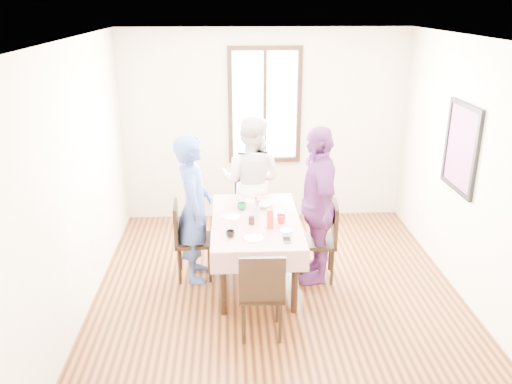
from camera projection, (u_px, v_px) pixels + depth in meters
The scene contains 31 objects.
ground at pixel (277, 294), 5.76m from camera, with size 4.50×4.50×0.00m, color black.
back_wall at pixel (265, 127), 7.39m from camera, with size 4.00×4.00×0.00m, color beige.
right_wall at pixel (473, 174), 5.38m from camera, with size 4.50×4.50×0.00m, color beige.
window_frame at pixel (265, 106), 7.27m from camera, with size 1.02×0.06×1.62m, color black.
window_pane at pixel (265, 106), 7.28m from camera, with size 0.90×0.02×1.50m, color white.
art_poster at pixel (461, 148), 5.59m from camera, with size 0.04×0.76×0.96m, color red.
dining_table at pixel (256, 251), 5.91m from camera, with size 0.84×1.47×0.75m, color black.
tablecloth at pixel (256, 220), 5.78m from camera, with size 0.96×1.59×0.01m, color #59060D.
chair_left at pixel (194, 240), 5.98m from camera, with size 0.42×0.42×0.91m, color black.
chair_right at pixel (317, 241), 5.96m from camera, with size 0.42×0.42×0.91m, color black.
chair_far at pixel (252, 210), 6.83m from camera, with size 0.42×0.42×0.91m, color black.
chair_near at pixel (261, 291), 4.94m from camera, with size 0.42×0.42×0.91m, color black.
person_left at pixel (194, 209), 5.85m from camera, with size 0.62×0.40×1.69m, color #374D92.
person_far at pixel (252, 182), 6.68m from camera, with size 0.83×0.65×1.71m, color silver.
person_right at pixel (317, 205), 5.81m from camera, with size 1.05×0.44×1.80m, color #642C6C.
mug_black at pixel (230, 234), 5.33m from camera, with size 0.09×0.09×0.07m, color black.
mug_flag at pixel (281, 219), 5.65m from camera, with size 0.11×0.11×0.10m, color red.
mug_green at pixel (242, 206), 6.03m from camera, with size 0.10×0.10×0.08m, color #0C7226.
serving_bowl at pixel (263, 205), 6.11m from camera, with size 0.22×0.22×0.05m, color white.
juice_carton at pixel (270, 219), 5.52m from camera, with size 0.07×0.07×0.21m, color red.
butter_tub at pixel (286, 233), 5.37m from camera, with size 0.10×0.10×0.05m, color white.
jam_jar at pixel (252, 220), 5.63m from camera, with size 0.06×0.06×0.09m, color black.
drinking_glass at pixel (234, 223), 5.55m from camera, with size 0.08×0.08×0.11m, color silver.
smartphone at pixel (287, 240), 5.26m from camera, with size 0.07×0.14×0.01m, color black.
flower_vase at pixel (256, 212), 5.77m from camera, with size 0.08×0.08×0.15m, color silver.
plate_left at pixel (231, 217), 5.83m from camera, with size 0.20×0.20×0.01m, color white.
plate_right at pixel (278, 215), 5.87m from camera, with size 0.20×0.20×0.01m, color white.
plate_far at pixel (253, 201), 6.28m from camera, with size 0.20×0.20×0.01m, color white.
plate_near at pixel (254, 238), 5.31m from camera, with size 0.20×0.20×0.01m, color white.
butter_lid at pixel (287, 231), 5.36m from camera, with size 0.12×0.12×0.01m, color blue.
flower_bunch at pixel (256, 201), 5.73m from camera, with size 0.09×0.09×0.10m, color yellow, non-canonical shape.
Camera 1 is at (-0.49, -4.99, 3.05)m, focal length 36.75 mm.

